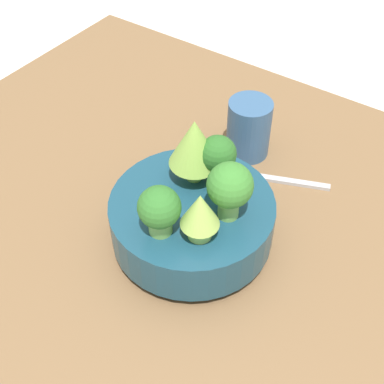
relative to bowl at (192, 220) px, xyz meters
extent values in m
plane|color=silver|center=(0.01, -0.03, -0.07)|extent=(6.00, 6.00, 0.00)
cube|color=brown|center=(0.01, -0.03, -0.06)|extent=(1.04, 0.82, 0.03)
cylinder|color=navy|center=(0.00, 0.00, -0.04)|extent=(0.10, 0.10, 0.01)
cylinder|color=navy|center=(0.00, 0.00, 0.00)|extent=(0.22, 0.22, 0.06)
cylinder|color=#7AB256|center=(-0.04, 0.04, 0.04)|extent=(0.03, 0.03, 0.02)
cone|color=#93B751|center=(-0.04, 0.04, 0.08)|extent=(0.05, 0.05, 0.05)
cylinder|color=#7AB256|center=(0.00, -0.05, 0.05)|extent=(0.02, 0.02, 0.03)
sphere|color=#286023|center=(0.00, -0.05, 0.08)|extent=(0.05, 0.05, 0.05)
cylinder|color=#6BA34C|center=(0.01, 0.06, 0.04)|extent=(0.03, 0.03, 0.02)
sphere|color=#2D6B28|center=(0.01, 0.06, 0.07)|extent=(0.05, 0.05, 0.05)
cylinder|color=#6BA34C|center=(-0.05, -0.01, 0.05)|extent=(0.03, 0.03, 0.03)
sphere|color=#387A2D|center=(-0.05, -0.01, 0.08)|extent=(0.06, 0.06, 0.06)
cylinder|color=#6BA34C|center=(0.02, -0.04, 0.05)|extent=(0.02, 0.02, 0.03)
cone|color=#84AD47|center=(0.02, -0.04, 0.09)|extent=(0.07, 0.07, 0.07)
cylinder|color=#33567F|center=(0.03, -0.21, 0.00)|extent=(0.07, 0.07, 0.10)
cube|color=#B2B2B7|center=(-0.04, -0.17, -0.04)|extent=(0.16, 0.07, 0.01)
camera|label=1|loc=(-0.27, 0.39, 0.53)|focal=50.00mm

